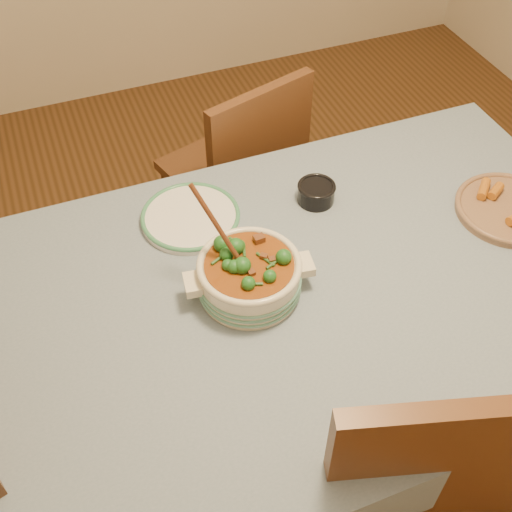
{
  "coord_description": "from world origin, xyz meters",
  "views": [
    {
      "loc": [
        -0.52,
        -0.91,
        1.99
      ],
      "look_at": [
        -0.13,
        0.07,
        0.84
      ],
      "focal_mm": 45.0,
      "sensor_mm": 36.0,
      "label": 1
    }
  ],
  "objects_px": {
    "stew_casserole": "(249,274)",
    "condiment_bowl": "(316,192)",
    "white_plate": "(191,217)",
    "chair_far": "(242,169)",
    "fried_plate": "(509,208)",
    "dining_table": "(313,308)"
  },
  "relations": [
    {
      "from": "condiment_bowl",
      "to": "dining_table",
      "type": "bearing_deg",
      "value": -115.0
    },
    {
      "from": "stew_casserole",
      "to": "white_plate",
      "type": "height_order",
      "value": "stew_casserole"
    },
    {
      "from": "chair_far",
      "to": "white_plate",
      "type": "bearing_deg",
      "value": 38.14
    },
    {
      "from": "dining_table",
      "to": "condiment_bowl",
      "type": "distance_m",
      "value": 0.34
    },
    {
      "from": "stew_casserole",
      "to": "condiment_bowl",
      "type": "bearing_deg",
      "value": 39.66
    },
    {
      "from": "condiment_bowl",
      "to": "white_plate",
      "type": "bearing_deg",
      "value": 171.85
    },
    {
      "from": "dining_table",
      "to": "stew_casserole",
      "type": "relative_size",
      "value": 5.19
    },
    {
      "from": "white_plate",
      "to": "chair_far",
      "type": "xyz_separation_m",
      "value": [
        0.31,
        0.45,
        -0.27
      ]
    },
    {
      "from": "white_plate",
      "to": "chair_far",
      "type": "distance_m",
      "value": 0.61
    },
    {
      "from": "dining_table",
      "to": "fried_plate",
      "type": "distance_m",
      "value": 0.62
    },
    {
      "from": "dining_table",
      "to": "chair_far",
      "type": "bearing_deg",
      "value": 83.21
    },
    {
      "from": "dining_table",
      "to": "condiment_bowl",
      "type": "bearing_deg",
      "value": 65.0
    },
    {
      "from": "condiment_bowl",
      "to": "chair_far",
      "type": "height_order",
      "value": "chair_far"
    },
    {
      "from": "condiment_bowl",
      "to": "fried_plate",
      "type": "xyz_separation_m",
      "value": [
        0.48,
        -0.24,
        -0.01
      ]
    },
    {
      "from": "condiment_bowl",
      "to": "chair_far",
      "type": "bearing_deg",
      "value": 94.63
    },
    {
      "from": "fried_plate",
      "to": "condiment_bowl",
      "type": "bearing_deg",
      "value": 153.19
    },
    {
      "from": "stew_casserole",
      "to": "chair_far",
      "type": "distance_m",
      "value": 0.85
    },
    {
      "from": "fried_plate",
      "to": "white_plate",
      "type": "bearing_deg",
      "value": 160.67
    },
    {
      "from": "stew_casserole",
      "to": "condiment_bowl",
      "type": "distance_m",
      "value": 0.38
    },
    {
      "from": "white_plate",
      "to": "condiment_bowl",
      "type": "bearing_deg",
      "value": -8.15
    },
    {
      "from": "dining_table",
      "to": "white_plate",
      "type": "height_order",
      "value": "white_plate"
    },
    {
      "from": "fried_plate",
      "to": "chair_far",
      "type": "xyz_separation_m",
      "value": [
        -0.52,
        0.74,
        -0.28
      ]
    }
  ]
}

